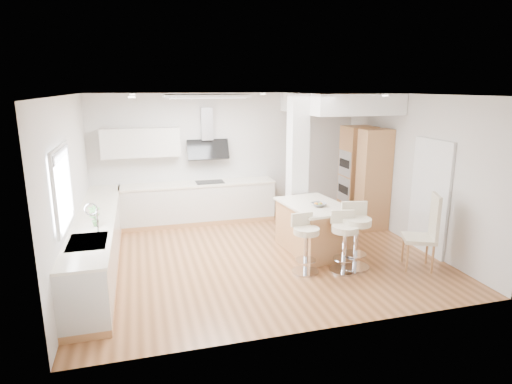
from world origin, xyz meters
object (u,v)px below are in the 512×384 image
object	(u,v)px
bar_stool_a	(306,240)
bar_stool_b	(344,239)
peninsula	(314,227)
bar_stool_c	(356,232)
dining_chair	(427,229)

from	to	relation	value
bar_stool_a	bar_stool_b	bearing A→B (deg)	-18.91
peninsula	bar_stool_c	xyz separation A→B (m)	(0.37, -0.87, 0.17)
bar_stool_c	dining_chair	xyz separation A→B (m)	(1.09, -0.34, 0.06)
bar_stool_b	bar_stool_c	bearing A→B (deg)	28.09
peninsula	bar_stool_b	world-z (taller)	bar_stool_b
peninsula	bar_stool_a	distance (m)	0.96
bar_stool_b	peninsula	bearing A→B (deg)	107.03
bar_stool_b	bar_stool_c	world-z (taller)	bar_stool_c
bar_stool_b	dining_chair	bearing A→B (deg)	-1.23
peninsula	bar_stool_c	bearing A→B (deg)	-73.47
peninsula	bar_stool_a	world-z (taller)	bar_stool_a
bar_stool_a	dining_chair	distance (m)	1.99
peninsula	dining_chair	distance (m)	1.91
bar_stool_b	dining_chair	distance (m)	1.37
peninsula	bar_stool_b	size ratio (longest dim) A/B	1.57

